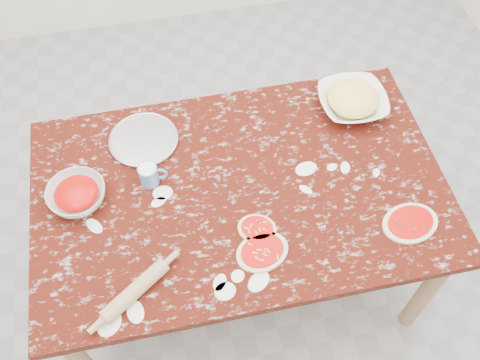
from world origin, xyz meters
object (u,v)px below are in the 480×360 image
flour_mug (149,175)px  worktable (240,199)px  rolling_pin (135,290)px  sauce_bowl (77,195)px  cheese_bowl (352,102)px  pizza_tray (144,140)px

flour_mug → worktable: bearing=-16.6°
worktable → flour_mug: flour_mug is taller
worktable → flour_mug: size_ratio=14.28×
flour_mug → rolling_pin: flour_mug is taller
flour_mug → sauce_bowl: bearing=-173.9°
cheese_bowl → rolling_pin: size_ratio=1.06×
cheese_bowl → rolling_pin: 1.19m
sauce_bowl → flour_mug: 0.28m
flour_mug → rolling_pin: bearing=-102.8°
worktable → pizza_tray: pizza_tray is taller
sauce_bowl → worktable: bearing=-6.5°
pizza_tray → cheese_bowl: (0.89, -0.00, 0.03)m
sauce_bowl → flour_mug: size_ratio=1.97×
cheese_bowl → pizza_tray: bearing=179.9°
pizza_tray → rolling_pin: bearing=-98.4°
sauce_bowl → flour_mug: (0.28, 0.03, 0.01)m
pizza_tray → cheese_bowl: size_ratio=0.97×
worktable → sauce_bowl: size_ratio=7.23×
cheese_bowl → worktable: bearing=-151.2°
worktable → flour_mug: 0.37m
flour_mug → rolling_pin: size_ratio=0.42×
cheese_bowl → rolling_pin: (-0.99, -0.66, -0.01)m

